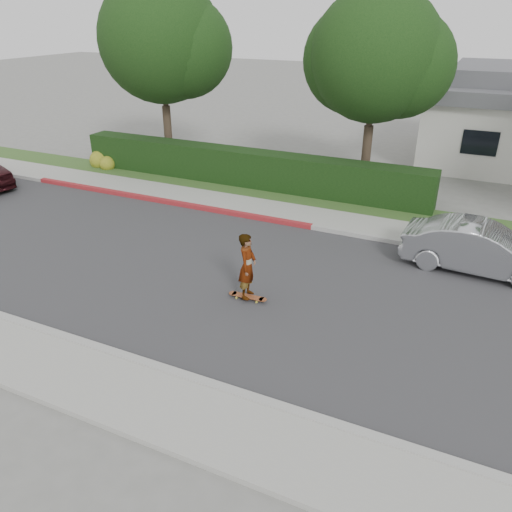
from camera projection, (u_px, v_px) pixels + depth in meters
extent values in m
plane|color=slate|center=(228.00, 277.00, 13.62)|extent=(120.00, 120.00, 0.00)
cube|color=#2D2D30|center=(228.00, 277.00, 13.62)|extent=(60.00, 8.00, 0.01)
cube|color=#9E9E99|center=(135.00, 361.00, 10.25)|extent=(60.00, 0.20, 0.15)
cube|color=gray|center=(106.00, 388.00, 9.53)|extent=(60.00, 1.60, 0.12)
cube|color=#9E9E99|center=(284.00, 222.00, 16.92)|extent=(60.00, 0.20, 0.15)
cube|color=maroon|center=(161.00, 201.00, 18.80)|extent=(12.00, 0.21, 0.15)
cube|color=gray|center=(293.00, 214.00, 17.66)|extent=(60.00, 1.60, 0.12)
cube|color=#2D4C1E|center=(309.00, 200.00, 18.96)|extent=(60.00, 1.60, 0.10)
cube|color=black|center=(244.00, 168.00, 20.27)|extent=(15.00, 1.00, 1.50)
sphere|color=#2D4C19|center=(100.00, 160.00, 22.83)|extent=(0.90, 0.90, 0.90)
sphere|color=#2D4C19|center=(107.00, 164.00, 22.46)|extent=(0.70, 0.70, 0.70)
cylinder|color=#33261C|center=(168.00, 136.00, 22.75)|extent=(0.36, 0.36, 2.70)
cylinder|color=#33261C|center=(165.00, 90.00, 21.85)|extent=(0.24, 0.24, 2.25)
sphere|color=black|center=(161.00, 40.00, 20.95)|extent=(5.20, 5.20, 5.20)
sphere|color=black|center=(151.00, 44.00, 21.66)|extent=(4.42, 4.42, 4.42)
sphere|color=black|center=(183.00, 48.00, 20.99)|extent=(4.16, 4.16, 4.16)
cylinder|color=#33261C|center=(366.00, 158.00, 19.81)|extent=(0.36, 0.36, 2.52)
cylinder|color=#33261C|center=(371.00, 109.00, 18.97)|extent=(0.24, 0.24, 2.10)
sphere|color=black|center=(376.00, 56.00, 18.13)|extent=(4.80, 4.80, 4.80)
sphere|color=black|center=(357.00, 60.00, 18.84)|extent=(4.08, 4.08, 4.08)
sphere|color=black|center=(402.00, 65.00, 18.17)|extent=(3.84, 3.84, 3.84)
cube|color=black|center=(480.00, 143.00, 20.58)|extent=(1.40, 0.06, 1.00)
cylinder|color=gold|center=(237.00, 298.00, 12.56)|extent=(0.06, 0.03, 0.05)
cylinder|color=gold|center=(239.00, 295.00, 12.69)|extent=(0.06, 0.03, 0.05)
cylinder|color=gold|center=(257.00, 302.00, 12.38)|extent=(0.06, 0.03, 0.05)
cylinder|color=gold|center=(259.00, 299.00, 12.51)|extent=(0.06, 0.03, 0.05)
cube|color=silver|center=(238.00, 295.00, 12.61)|extent=(0.05, 0.17, 0.02)
cube|color=silver|center=(258.00, 299.00, 12.43)|extent=(0.05, 0.17, 0.02)
cube|color=maroon|center=(248.00, 296.00, 12.51)|extent=(0.83, 0.24, 0.02)
cylinder|color=maroon|center=(233.00, 293.00, 12.65)|extent=(0.21, 0.21, 0.02)
cylinder|color=maroon|center=(263.00, 299.00, 12.37)|extent=(0.21, 0.21, 0.02)
imported|color=white|center=(247.00, 266.00, 12.13)|extent=(0.48, 0.67, 1.70)
imported|color=#B0B2B7|center=(481.00, 248.00, 13.65)|extent=(4.20, 1.64, 1.36)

